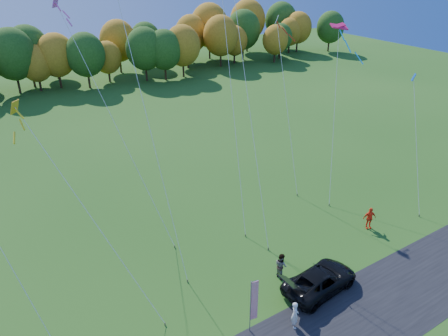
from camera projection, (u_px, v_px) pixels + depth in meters
ground at (275, 300)px, 28.11m from camera, size 160.00×160.00×0.00m
tree_line at (57, 92)px, 69.40m from camera, size 116.00×12.00×10.00m
black_suv at (320, 280)px, 28.66m from camera, size 5.69×3.03×1.52m
person_tailgate_a at (295, 315)px, 25.73m from camera, size 0.68×0.79×1.84m
person_tailgate_b at (281, 265)px, 29.71m from camera, size 0.77×0.96×1.91m
person_east at (369, 218)px, 35.00m from camera, size 1.19×0.82×1.88m
feather_flag at (253, 300)px, 24.90m from camera, size 0.49×0.14×3.74m
kite_delta_blue at (125, 29)px, 26.44m from camera, size 2.78×11.71×31.28m
kite_parafoil_orange at (226, 32)px, 33.56m from camera, size 6.06×12.98×29.45m
kite_delta_red at (247, 91)px, 31.87m from camera, size 3.39×9.96×22.35m
kite_parafoil_rainbow at (334, 114)px, 38.60m from camera, size 6.62×6.29×14.77m
kite_diamond_yellow at (94, 221)px, 24.64m from camera, size 5.42×7.25×13.46m
kite_diamond_green at (2, 250)px, 24.21m from camera, size 3.07×6.95×10.98m
kite_diamond_white at (287, 107)px, 39.19m from camera, size 1.87×6.37×15.40m
kite_diamond_pink at (118, 130)px, 31.35m from camera, size 4.58×8.94×17.80m
kite_diamond_blue_low at (416, 146)px, 36.73m from camera, size 2.77×5.05×11.27m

